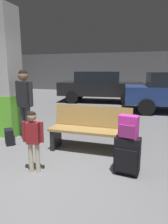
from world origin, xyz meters
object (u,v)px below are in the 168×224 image
(suitcase, at_px, (127,155))
(adult, at_px, (24,97))
(structural_pillar, at_px, (6,74))
(backpack_dark_floor, at_px, (10,137))
(bench, at_px, (90,129))
(parked_car_far, at_px, (100,86))
(child, at_px, (33,135))
(backpack_bright, at_px, (128,127))

(suitcase, bearing_deg, adult, 159.18)
(structural_pillar, xyz_separation_m, backpack_dark_floor, (0.45, -0.60, -1.34))
(bench, bearing_deg, adult, 173.83)
(adult, height_order, parked_car_far, adult)
(structural_pillar, bearing_deg, parked_car_far, 80.97)
(child, relative_size, adult, 0.62)
(backpack_bright, height_order, child, child)
(suitcase, height_order, backpack_bright, backpack_bright)
(child, bearing_deg, bench, 61.81)
(child, xyz_separation_m, backpack_dark_floor, (-1.17, 0.90, -0.44))
(bench, relative_size, child, 1.62)
(suitcase, distance_m, parked_car_far, 7.30)
(backpack_dark_floor, height_order, parked_car_far, parked_car_far)
(structural_pillar, relative_size, parked_car_far, 0.71)
(suitcase, xyz_separation_m, child, (-1.41, -0.38, 0.29))
(bench, bearing_deg, parked_car_far, 101.74)
(adult, xyz_separation_m, backpack_dark_floor, (-0.17, -0.39, -0.83))
(suitcase, distance_m, backpack_bright, 0.45)
(backpack_bright, distance_m, adult, 2.59)
(backpack_dark_floor, relative_size, parked_car_far, 0.08)
(suitcase, relative_size, backpack_bright, 1.78)
(bench, relative_size, suitcase, 2.66)
(bench, xyz_separation_m, adult, (-1.60, 0.17, 0.55))
(backpack_bright, height_order, adult, adult)
(bench, height_order, adult, adult)
(structural_pillar, xyz_separation_m, backpack_bright, (3.03, -1.13, -0.74))
(structural_pillar, relative_size, backpack_bright, 8.93)
(structural_pillar, height_order, suitcase, structural_pillar)
(backpack_dark_floor, distance_m, parked_car_far, 6.49)
(child, height_order, parked_car_far, parked_car_far)
(backpack_bright, xyz_separation_m, backpack_dark_floor, (-2.58, 0.53, -0.60))
(bench, distance_m, parked_car_far, 6.37)
(backpack_bright, height_order, parked_car_far, parked_car_far)
(child, bearing_deg, structural_pillar, 137.16)
(structural_pillar, xyz_separation_m, suitcase, (3.03, -1.13, -1.19))
(suitcase, bearing_deg, backpack_bright, -140.45)
(child, bearing_deg, suitcase, 14.94)
(child, bearing_deg, backpack_bright, 14.93)
(parked_car_far, bearing_deg, child, -84.60)
(bench, bearing_deg, backpack_bright, -42.65)
(structural_pillar, distance_m, suitcase, 3.45)
(backpack_bright, xyz_separation_m, child, (-1.41, -0.38, -0.16))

